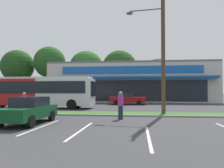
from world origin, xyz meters
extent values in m
cube|color=#386B28|center=(0.00, 14.00, 0.06)|extent=(56.00, 2.20, 0.12)
cube|color=gray|center=(0.00, 12.78, 0.06)|extent=(56.00, 0.24, 0.12)
cube|color=silver|center=(0.07, 7.76, 0.00)|extent=(0.12, 4.80, 0.01)
cube|color=silver|center=(2.34, 7.04, 0.00)|extent=(0.12, 4.80, 0.01)
cube|color=silver|center=(5.43, 5.94, 0.00)|extent=(0.12, 4.80, 0.01)
cube|color=#BCB7AD|center=(3.87, 35.23, 3.02)|extent=(26.26, 10.27, 6.04)
cube|color=black|center=(3.87, 30.06, 1.81)|extent=(22.06, 0.08, 3.14)
cube|color=#0F4C8C|center=(3.87, 29.40, 3.75)|extent=(24.69, 1.40, 0.35)
cube|color=#1959AD|center=(3.87, 30.02, 4.96)|extent=(21.01, 0.16, 1.09)
cube|color=slate|center=(3.87, 35.23, 6.19)|extent=(26.26, 10.27, 0.30)
cylinder|color=#473323|center=(-21.69, 43.19, 2.27)|extent=(0.44, 0.44, 4.53)
sphere|color=#1E4719|center=(-21.69, 43.19, 7.23)|extent=(7.19, 7.19, 7.19)
cylinder|color=#473323|center=(-14.27, 43.23, 2.73)|extent=(0.44, 0.44, 5.45)
sphere|color=#23511E|center=(-14.27, 43.23, 8.02)|extent=(6.84, 6.84, 6.84)
cylinder|color=#473323|center=(-6.99, 47.08, 2.07)|extent=(0.44, 0.44, 4.14)
sphere|color=#2D6026|center=(-6.99, 47.08, 7.09)|extent=(7.87, 7.87, 7.87)
cylinder|color=#473323|center=(1.18, 42.21, 1.93)|extent=(0.44, 0.44, 3.85)
sphere|color=#1E4719|center=(1.18, 42.21, 6.52)|extent=(7.11, 7.11, 7.11)
cylinder|color=#473323|center=(9.43, 46.95, 1.76)|extent=(0.44, 0.44, 3.51)
sphere|color=#23511E|center=(9.43, 46.95, 5.84)|extent=(6.20, 6.20, 6.20)
cylinder|color=#4C3826|center=(6.93, 14.05, 5.69)|extent=(0.30, 0.30, 11.38)
cylinder|color=#59595B|center=(5.64, 14.23, 8.19)|extent=(2.59, 0.45, 0.10)
ellipsoid|color=#59595B|center=(4.35, 14.41, 8.04)|extent=(0.56, 0.32, 0.24)
cube|color=#AD191E|center=(-8.61, 19.09, 1.70)|extent=(6.85, 2.57, 2.70)
cube|color=silver|center=(-2.40, 19.11, 1.70)|extent=(5.60, 2.57, 2.70)
cube|color=silver|center=(-5.82, 19.10, 3.15)|extent=(11.95, 2.33, 0.20)
cube|color=black|center=(-5.81, 17.80, 2.19)|extent=(11.44, 0.09, 1.19)
cube|color=black|center=(0.43, 19.12, 2.02)|extent=(0.07, 2.17, 1.51)
cylinder|color=black|center=(-1.47, 20.29, 0.50)|extent=(1.00, 0.30, 1.00)
cylinder|color=black|center=(-1.46, 17.94, 0.50)|extent=(1.00, 0.30, 1.00)
cylinder|color=black|center=(-6.75, 20.27, 0.50)|extent=(1.00, 0.30, 1.00)
cylinder|color=black|center=(-6.75, 17.92, 0.50)|extent=(1.00, 0.30, 1.00)
cylinder|color=black|center=(-10.17, 20.26, 0.50)|extent=(1.00, 0.30, 1.00)
cube|color=#0C3F1E|center=(-1.13, 8.66, 0.64)|extent=(1.75, 4.35, 0.64)
cube|color=black|center=(-1.13, 8.88, 1.23)|extent=(1.54, 1.96, 0.54)
cylinder|color=black|center=(-0.30, 7.32, 0.32)|extent=(0.22, 0.64, 0.64)
cylinder|color=black|center=(-1.96, 7.32, 0.32)|extent=(0.22, 0.64, 0.64)
cylinder|color=black|center=(-0.30, 10.01, 0.32)|extent=(0.22, 0.64, 0.64)
cylinder|color=black|center=(-1.96, 10.01, 0.32)|extent=(0.22, 0.64, 0.64)
cube|color=maroon|center=(3.65, 25.79, 0.66)|extent=(4.64, 1.79, 0.68)
cube|color=black|center=(3.42, 25.79, 1.25)|extent=(2.09, 1.58, 0.50)
cylinder|color=black|center=(5.09, 26.65, 0.32)|extent=(0.64, 0.22, 0.64)
cylinder|color=black|center=(5.09, 24.94, 0.32)|extent=(0.64, 0.22, 0.64)
cylinder|color=black|center=(2.21, 26.65, 0.32)|extent=(0.64, 0.22, 0.64)
cylinder|color=black|center=(2.21, 24.94, 0.32)|extent=(0.64, 0.22, 0.64)
cylinder|color=#1E2338|center=(3.88, 11.20, 0.44)|extent=(0.31, 0.31, 0.88)
cylinder|color=#99338C|center=(3.88, 11.20, 1.23)|extent=(0.37, 0.37, 0.70)
sphere|color=tan|center=(3.88, 11.20, 1.69)|extent=(0.24, 0.24, 0.24)
cylinder|color=#1E2338|center=(-3.30, 12.18, 0.42)|extent=(0.30, 0.30, 0.84)
cylinder|color=red|center=(-3.30, 12.18, 1.18)|extent=(0.35, 0.35, 0.67)
sphere|color=tan|center=(-3.30, 12.18, 1.63)|extent=(0.23, 0.23, 0.23)
camera|label=1|loc=(5.04, -3.22, 1.89)|focal=35.62mm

